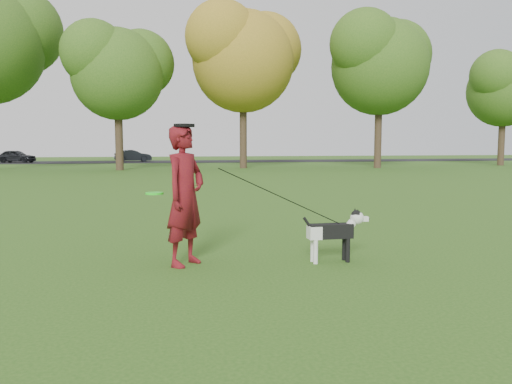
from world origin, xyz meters
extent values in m
plane|color=#285116|center=(0.00, 0.00, 0.00)|extent=(120.00, 120.00, 0.00)
cube|color=black|center=(0.00, 40.00, 0.01)|extent=(120.00, 7.00, 0.02)
imported|color=#570C1B|center=(-1.39, -0.06, 0.93)|extent=(0.78, 0.81, 1.86)
cube|color=black|center=(0.55, -0.28, 0.43)|extent=(0.60, 0.19, 0.20)
cube|color=white|center=(0.32, -0.28, 0.42)|extent=(0.17, 0.19, 0.18)
cylinder|color=white|center=(0.32, -0.35, 0.16)|extent=(0.06, 0.06, 0.33)
cylinder|color=white|center=(0.32, -0.22, 0.16)|extent=(0.06, 0.06, 0.33)
cylinder|color=black|center=(0.78, -0.35, 0.16)|extent=(0.06, 0.06, 0.33)
cylinder|color=black|center=(0.78, -0.22, 0.16)|extent=(0.06, 0.06, 0.33)
cylinder|color=white|center=(0.82, -0.28, 0.48)|extent=(0.20, 0.12, 0.21)
sphere|color=white|center=(0.93, -0.28, 0.60)|extent=(0.19, 0.19, 0.19)
sphere|color=black|center=(0.92, -0.28, 0.63)|extent=(0.14, 0.14, 0.14)
cube|color=white|center=(1.03, -0.28, 0.58)|extent=(0.12, 0.07, 0.07)
sphere|color=black|center=(1.09, -0.28, 0.58)|extent=(0.04, 0.04, 0.04)
cone|color=black|center=(0.92, -0.33, 0.69)|extent=(0.07, 0.07, 0.08)
cone|color=black|center=(0.92, -0.23, 0.69)|extent=(0.07, 0.07, 0.08)
cylinder|color=black|center=(0.26, -0.28, 0.50)|extent=(0.21, 0.04, 0.27)
cylinder|color=black|center=(0.76, -0.28, 0.49)|extent=(0.13, 0.13, 0.02)
imported|color=black|center=(-13.71, 40.00, 0.57)|extent=(3.48, 2.14, 1.11)
imported|color=black|center=(-3.84, 40.00, 0.56)|extent=(3.40, 1.62, 1.08)
cylinder|color=#25FF20|center=(-1.79, -0.11, 0.97)|extent=(0.23, 0.23, 0.02)
cylinder|color=black|center=(-1.39, -0.06, 1.85)|extent=(0.27, 0.27, 0.04)
cylinder|color=#38281C|center=(-4.00, 25.50, 2.10)|extent=(0.48, 0.48, 4.20)
sphere|color=#426B1E|center=(-4.00, 25.50, 6.44)|extent=(5.60, 5.60, 5.60)
cylinder|color=#38281C|center=(4.00, 26.50, 2.52)|extent=(0.48, 0.48, 5.04)
sphere|color=#A58426|center=(4.00, 26.50, 7.73)|extent=(6.72, 6.72, 6.72)
cylinder|color=#38281C|center=(13.00, 25.00, 2.42)|extent=(0.48, 0.48, 4.83)
sphere|color=#426B1E|center=(13.00, 25.00, 7.41)|extent=(6.44, 6.44, 6.44)
cylinder|color=#38281C|center=(24.00, 27.00, 1.99)|extent=(0.48, 0.48, 3.99)
sphere|color=#426B1E|center=(24.00, 27.00, 6.12)|extent=(5.32, 5.32, 5.32)
camera|label=1|loc=(-1.76, -6.65, 1.60)|focal=35.00mm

